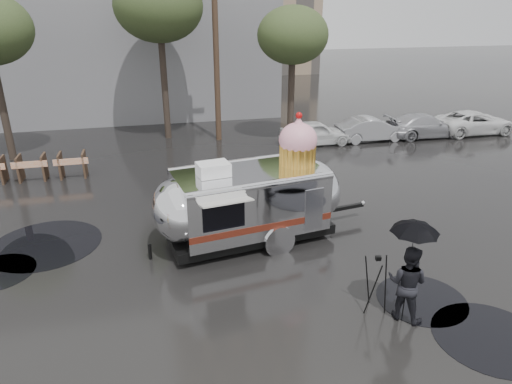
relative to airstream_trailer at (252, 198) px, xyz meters
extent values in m
plane|color=black|center=(-1.73, -3.14, -1.32)|extent=(120.00, 120.00, 0.00)
cylinder|color=black|center=(3.21, -3.85, -1.31)|extent=(2.09, 2.09, 0.01)
cylinder|color=black|center=(3.87, -5.38, -1.31)|extent=(2.38, 2.38, 0.01)
cylinder|color=black|center=(-5.91, 1.08, -1.31)|extent=(3.13, 3.13, 0.01)
cylinder|color=black|center=(0.90, 1.63, -1.31)|extent=(1.57, 1.57, 0.01)
cube|color=slate|center=(-5.73, 20.86, 5.18)|extent=(22.00, 12.00, 13.00)
cylinder|color=#473323|center=(0.77, 10.86, 3.18)|extent=(0.28, 0.28, 9.00)
cylinder|color=#382D26|center=(-8.73, 9.86, 1.61)|extent=(0.32, 0.32, 5.85)
cylinder|color=#382D26|center=(-1.73, 11.86, 2.06)|extent=(0.32, 0.32, 6.75)
ellipsoid|color=#2E3F1D|center=(-1.73, 11.86, 5.06)|extent=(4.20, 4.20, 3.30)
cylinder|color=#382D26|center=(4.27, 9.86, 1.38)|extent=(0.32, 0.32, 5.40)
ellipsoid|color=#2E3F1D|center=(4.27, 9.86, 3.78)|extent=(3.36, 3.36, 2.64)
cube|color=#473323|center=(-8.33, 6.86, -0.82)|extent=(0.08, 0.80, 1.00)
cube|color=#473323|center=(-7.73, 6.86, -0.82)|extent=(0.08, 0.80, 1.00)
cube|color=#473323|center=(-6.83, 6.86, -0.82)|extent=(0.08, 0.80, 1.00)
cube|color=#E5590C|center=(-7.28, 6.48, -0.57)|extent=(1.30, 0.04, 0.25)
cube|color=#473323|center=(-6.23, 6.86, -0.82)|extent=(0.08, 0.80, 1.00)
cube|color=#473323|center=(-5.33, 6.86, -0.82)|extent=(0.08, 0.80, 1.00)
cube|color=#E5590C|center=(-5.78, 6.48, -0.57)|extent=(1.30, 0.04, 0.25)
imported|color=silver|center=(5.27, 8.86, -0.62)|extent=(4.00, 1.80, 1.40)
imported|color=#B2B2B7|center=(8.27, 8.86, -0.62)|extent=(4.00, 1.80, 1.40)
imported|color=#B2B2B7|center=(11.27, 8.86, -0.60)|extent=(4.20, 1.80, 1.44)
imported|color=silver|center=(14.27, 8.86, -0.57)|extent=(4.40, 1.90, 1.50)
cube|color=silver|center=(-0.09, -0.01, 0.00)|extent=(4.41, 2.77, 1.69)
ellipsoid|color=silver|center=(1.95, 0.31, 0.00)|extent=(1.73, 2.35, 1.69)
ellipsoid|color=silver|center=(-2.13, -0.33, 0.00)|extent=(1.73, 2.35, 1.69)
cube|color=black|center=(-0.09, -0.01, -0.99)|extent=(4.93, 2.58, 0.28)
cylinder|color=black|center=(0.53, -0.89, -0.99)|extent=(0.68, 0.31, 0.66)
cylinder|color=black|center=(0.23, 1.02, -0.99)|extent=(0.68, 0.31, 0.66)
cylinder|color=silver|center=(0.55, -1.02, -0.94)|extent=(0.90, 0.23, 0.90)
cube|color=black|center=(3.25, 0.52, -0.85)|extent=(1.13, 0.29, 0.11)
sphere|color=silver|center=(3.81, 0.60, -0.80)|extent=(0.17, 0.17, 0.15)
cylinder|color=black|center=(-2.96, -0.46, -1.08)|extent=(0.11, 0.11, 0.47)
cube|color=#4F1A10|center=(0.08, -1.07, -0.43)|extent=(4.08, 0.67, 0.19)
cube|color=#4F1A10|center=(-0.25, 1.05, -0.43)|extent=(4.08, 0.67, 0.19)
cube|color=black|center=(-1.03, -1.26, 0.14)|extent=(1.12, 0.20, 0.75)
cube|color=beige|center=(-1.00, -1.48, 0.61)|extent=(1.37, 0.67, 0.13)
cube|color=silver|center=(1.57, -0.85, -0.14)|extent=(0.56, 0.12, 1.22)
cube|color=white|center=(-1.11, -0.17, 1.03)|extent=(0.93, 0.73, 0.36)
cylinder|color=#F1B13E|center=(1.40, 0.22, 1.12)|extent=(1.12, 1.12, 0.56)
ellipsoid|color=#FFAEBF|center=(1.40, 0.22, 1.57)|extent=(1.24, 1.24, 0.98)
cone|color=#FFAEBF|center=(1.40, 0.22, 2.06)|extent=(0.54, 0.54, 0.38)
sphere|color=red|center=(1.40, 0.22, 2.27)|extent=(0.21, 0.21, 0.19)
imported|color=black|center=(2.42, -4.32, -0.43)|extent=(0.93, 0.94, 1.77)
imported|color=black|center=(2.42, -4.32, 0.65)|extent=(1.22, 1.22, 0.83)
cylinder|color=black|center=(2.42, -4.32, -0.49)|extent=(0.02, 0.02, 1.65)
cylinder|color=black|center=(2.14, -3.95, -0.66)|extent=(0.08, 0.31, 1.34)
cylinder|color=black|center=(1.83, -3.69, -0.66)|extent=(0.29, 0.13, 1.34)
cylinder|color=black|center=(1.76, -4.09, -0.66)|extent=(0.25, 0.21, 1.34)
cube|color=black|center=(1.91, -3.91, 0.02)|extent=(0.13, 0.11, 0.09)
camera|label=1|loc=(-2.69, -11.65, 5.13)|focal=32.00mm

